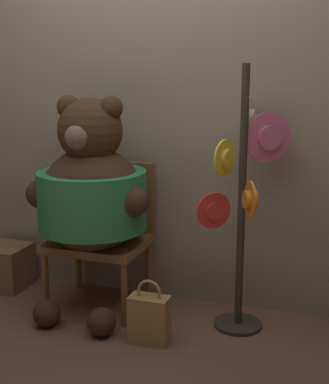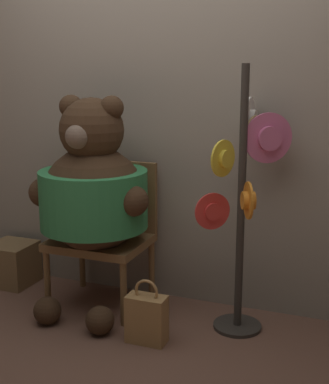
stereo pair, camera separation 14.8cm
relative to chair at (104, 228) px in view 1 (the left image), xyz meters
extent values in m
plane|color=brown|center=(0.30, -0.45, -0.49)|extent=(14.00, 14.00, 0.00)
cube|color=gray|center=(0.30, 0.25, 0.85)|extent=(8.00, 0.10, 2.67)
cylinder|color=brown|center=(-0.26, -0.29, -0.29)|extent=(0.04, 0.04, 0.39)
cylinder|color=brown|center=(0.26, -0.29, -0.29)|extent=(0.04, 0.04, 0.39)
cylinder|color=brown|center=(-0.26, 0.13, -0.29)|extent=(0.04, 0.04, 0.39)
cylinder|color=brown|center=(0.26, 0.13, -0.29)|extent=(0.04, 0.04, 0.39)
cube|color=brown|center=(0.00, -0.08, -0.07)|extent=(0.58, 0.48, 0.05)
cube|color=brown|center=(0.00, 0.14, 0.18)|extent=(0.58, 0.04, 0.46)
sphere|color=#3D2819|center=(0.00, -0.15, 0.22)|extent=(0.64, 0.64, 0.64)
cylinder|color=#2D7F47|center=(0.00, -0.15, 0.22)|extent=(0.65, 0.65, 0.35)
sphere|color=#3D2819|center=(0.00, -0.15, 0.64)|extent=(0.38, 0.38, 0.38)
sphere|color=#3D2819|center=(-0.13, -0.15, 0.77)|extent=(0.14, 0.14, 0.14)
sphere|color=#3D2819|center=(0.14, -0.15, 0.77)|extent=(0.14, 0.14, 0.14)
sphere|color=brown|center=(0.00, -0.32, 0.62)|extent=(0.14, 0.14, 0.14)
sphere|color=#3D2819|center=(-0.30, -0.23, 0.26)|extent=(0.18, 0.18, 0.18)
sphere|color=#3D2819|center=(0.31, -0.23, 0.26)|extent=(0.18, 0.18, 0.18)
sphere|color=#3D2819|center=(-0.17, -0.44, -0.41)|extent=(0.17, 0.17, 0.17)
sphere|color=#3D2819|center=(0.18, -0.44, -0.41)|extent=(0.17, 0.17, 0.17)
cylinder|color=#332D28|center=(0.89, -0.08, -0.48)|extent=(0.28, 0.28, 0.02)
cylinder|color=#332D28|center=(0.89, -0.08, 0.26)|extent=(0.04, 0.04, 1.50)
cylinder|color=yellow|center=(0.82, -0.25, 0.53)|extent=(0.08, 0.19, 0.19)
cylinder|color=yellow|center=(0.82, -0.25, 0.53)|extent=(0.09, 0.11, 0.09)
cylinder|color=red|center=(0.76, -0.19, 0.23)|extent=(0.16, 0.14, 0.20)
cylinder|color=red|center=(0.76, -0.19, 0.23)|extent=(0.10, 0.10, 0.10)
cylinder|color=#D16693|center=(1.01, 0.00, 0.62)|extent=(0.24, 0.17, 0.28)
cylinder|color=#D16693|center=(1.01, 0.00, 0.62)|extent=(0.15, 0.13, 0.13)
cylinder|color=orange|center=(0.96, -0.22, 0.31)|extent=(0.10, 0.18, 0.20)
cylinder|color=orange|center=(0.96, -0.22, 0.31)|extent=(0.10, 0.11, 0.10)
cylinder|color=tan|center=(0.93, 0.04, 0.63)|extent=(0.08, 0.20, 0.21)
cylinder|color=tan|center=(0.93, 0.04, 0.63)|extent=(0.09, 0.12, 0.10)
cylinder|color=silver|center=(0.88, 0.08, 0.70)|extent=(0.02, 0.26, 0.26)
cylinder|color=silver|center=(0.88, 0.08, 0.70)|extent=(0.07, 0.13, 0.13)
cube|color=#A87A47|center=(0.46, -0.43, -0.35)|extent=(0.22, 0.12, 0.27)
torus|color=#A87A47|center=(0.46, -0.43, -0.19)|extent=(0.14, 0.02, 0.14)
cube|color=brown|center=(-0.74, 0.00, -0.34)|extent=(0.29, 0.29, 0.29)
camera|label=1|loc=(1.40, -2.95, 0.98)|focal=50.00mm
camera|label=2|loc=(1.53, -2.90, 0.98)|focal=50.00mm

